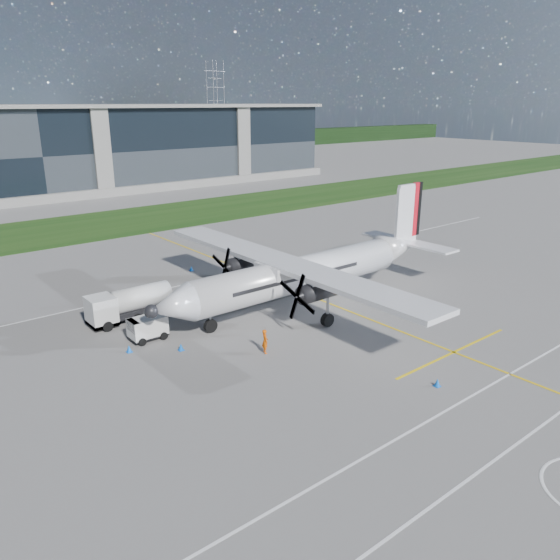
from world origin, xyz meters
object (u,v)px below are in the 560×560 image
Objects in this scene: safety_cone_stbdwing at (191,268)px; safety_cone_nose_port at (181,347)px; safety_cone_fwd at (129,349)px; safety_cone_nose_stbd at (152,332)px; safety_cone_portwing at (437,382)px; ground_crew_person at (265,339)px; fuel_tanker_truck at (124,306)px; pylon_east at (216,105)px; baggage_tug at (148,328)px; turboprop_aircraft at (309,252)px.

safety_cone_stbdwing and safety_cone_nose_port have the same top height.
safety_cone_fwd is at bearing 145.50° from safety_cone_nose_port.
safety_cone_nose_stbd is 1.00× the size of safety_cone_portwing.
ground_crew_person reaches higher than safety_cone_nose_port.
fuel_tanker_truck is 3.54× the size of ground_crew_person.
safety_cone_portwing is at bearing -52.55° from safety_cone_fwd.
fuel_tanker_truck is at bearing 95.76° from safety_cone_nose_stbd.
pylon_east reaches higher than safety_cone_nose_stbd.
safety_cone_nose_port is at bearing 67.79° from ground_crew_person.
pylon_east reaches higher than ground_crew_person.
baggage_tug is 8.61m from ground_crew_person.
safety_cone_stbdwing is 1.00× the size of safety_cone_portwing.
baggage_tug is at bearing 172.68° from turboprop_aircraft.
safety_cone_nose_port is (0.76, -7.20, -1.03)m from fuel_tanker_truck.
safety_cone_fwd is at bearing 127.45° from safety_cone_portwing.
safety_cone_stbdwing is at bearing 88.86° from safety_cone_portwing.
ground_crew_person reaches higher than baggage_tug.
safety_cone_portwing is at bearing -56.21° from safety_cone_nose_port.
turboprop_aircraft is 14.15m from baggage_tug.
safety_cone_portwing is at bearing -102.55° from turboprop_aircraft.
baggage_tug is 0.87m from safety_cone_nose_stbd.
safety_cone_nose_stbd is at bearing 32.46° from safety_cone_fwd.
fuel_tanker_truck is 3.85m from safety_cone_nose_stbd.
safety_cone_fwd and safety_cone_stbdwing have the same top height.
baggage_tug is at bearing 56.68° from ground_crew_person.
baggage_tug is 16.50m from safety_cone_stbdwing.
turboprop_aircraft reaches higher than safety_cone_stbdwing.
safety_cone_nose_stbd is at bearing 119.11° from safety_cone_portwing.
turboprop_aircraft is 15.02m from fuel_tanker_truck.
safety_cone_stbdwing and safety_cone_portwing have the same top height.
safety_cone_nose_stbd is at bearing 42.29° from baggage_tug.
fuel_tanker_truck is 13.62× the size of safety_cone_stbdwing.
turboprop_aircraft is 10.56m from ground_crew_person.
pylon_east is 165.73m from turboprop_aircraft.
safety_cone_fwd is at bearing -147.54° from safety_cone_nose_stbd.
turboprop_aircraft is 13.44m from safety_cone_nose_port.
ground_crew_person is at bearing -106.33° from safety_cone_stbdwing.
safety_cone_nose_port is (-12.70, -1.33, -4.18)m from turboprop_aircraft.
pylon_east reaches higher than safety_cone_stbdwing.
pylon_east is at bearing 59.72° from turboprop_aircraft.
safety_cone_stbdwing is at bearing 4.25° from ground_crew_person.
safety_cone_stbdwing is (-86.19, -128.60, -14.75)m from pylon_east.
turboprop_aircraft reaches higher than safety_cone_fwd.
fuel_tanker_truck reaches higher than ground_crew_person.
ground_crew_person is 8.73m from safety_cone_nose_stbd.
ground_crew_person is 9.17m from safety_cone_fwd.
pylon_east is 155.51m from safety_cone_stbdwing.
safety_cone_nose_stbd is at bearing -124.45° from pylon_east.
baggage_tug is at bearing 105.90° from safety_cone_nose_port.
pylon_east is at bearing 56.32° from safety_cone_nose_port.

